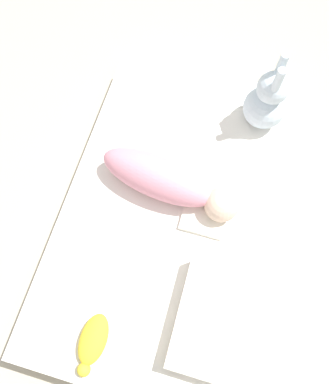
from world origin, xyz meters
The scene contains 7 objects.
ground_plane centered at (0.00, 0.00, 0.00)m, with size 12.00×12.00×0.00m, color #B2A893.
bed_mattress centered at (0.00, 0.00, 0.08)m, with size 1.34×0.81×0.16m.
burp_cloth centered at (-0.01, 0.13, 0.17)m, with size 0.17×0.17×0.02m.
swaddled_baby centered at (-0.07, -0.04, 0.24)m, with size 0.22×0.55×0.16m.
pillow centered at (0.36, 0.27, 0.20)m, with size 0.36×0.31×0.09m.
bunny_plush centered at (-0.49, 0.25, 0.29)m, with size 0.17×0.17×0.35m.
turtle_plush centered at (0.53, -0.13, 0.19)m, with size 0.20×0.09×0.06m.
Camera 1 is at (0.44, 0.10, 1.53)m, focal length 35.00 mm.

